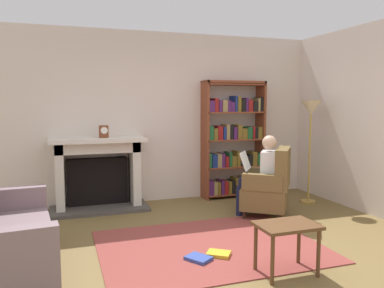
% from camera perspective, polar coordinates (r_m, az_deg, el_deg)
% --- Properties ---
extents(ground, '(14.00, 14.00, 0.00)m').
position_cam_1_polar(ground, '(4.19, 4.15, -16.20)').
color(ground, brown).
extents(back_wall, '(5.60, 0.10, 2.70)m').
position_cam_1_polar(back_wall, '(6.31, -4.82, 3.92)').
color(back_wall, silver).
rests_on(back_wall, ground).
extents(side_wall_right, '(0.10, 5.20, 2.70)m').
position_cam_1_polar(side_wall_right, '(6.37, 22.14, 3.52)').
color(side_wall_right, silver).
rests_on(side_wall_right, ground).
extents(area_rug, '(2.40, 1.80, 0.01)m').
position_cam_1_polar(area_rug, '(4.45, 2.60, -14.76)').
color(area_rug, brown).
rests_on(area_rug, ground).
extents(fireplace, '(1.41, 0.64, 1.08)m').
position_cam_1_polar(fireplace, '(5.97, -13.64, -3.86)').
color(fireplace, '#4C4742').
rests_on(fireplace, ground).
extents(mantel_clock, '(0.14, 0.14, 0.18)m').
position_cam_1_polar(mantel_clock, '(5.81, -12.85, 1.80)').
color(mantel_clock, brown).
rests_on(mantel_clock, fireplace).
extents(bookshelf, '(1.06, 0.32, 1.94)m').
position_cam_1_polar(bookshelf, '(6.54, 6.12, 0.37)').
color(bookshelf, brown).
rests_on(bookshelf, ground).
extents(armchair_reading, '(0.88, 0.88, 0.97)m').
position_cam_1_polar(armchair_reading, '(5.54, 11.36, -6.14)').
color(armchair_reading, '#331E14').
rests_on(armchair_reading, ground).
extents(seated_reader, '(0.59, 0.56, 1.14)m').
position_cam_1_polar(seated_reader, '(5.52, 10.19, -4.09)').
color(seated_reader, white).
rests_on(seated_reader, ground).
extents(sofa_floral, '(0.87, 1.76, 0.85)m').
position_cam_1_polar(sofa_floral, '(4.13, -25.69, -12.39)').
color(sofa_floral, gray).
rests_on(sofa_floral, ground).
extents(side_table, '(0.56, 0.39, 0.48)m').
position_cam_1_polar(side_table, '(3.77, 13.78, -12.45)').
color(side_table, brown).
rests_on(side_table, ground).
extents(scattered_books, '(0.53, 0.33, 0.03)m').
position_cam_1_polar(scattered_books, '(4.12, 2.44, -16.14)').
color(scattered_books, '#334CA5').
rests_on(scattered_books, area_rug).
extents(floor_lamp, '(0.32, 0.32, 1.62)m').
position_cam_1_polar(floor_lamp, '(6.34, 17.06, 3.87)').
color(floor_lamp, '#B7933F').
rests_on(floor_lamp, ground).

